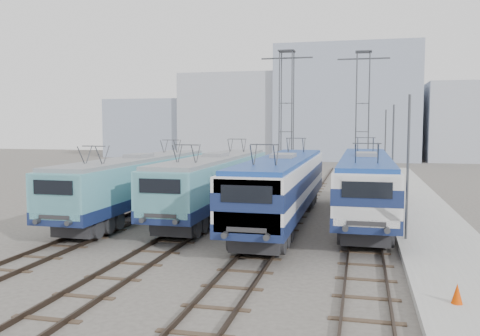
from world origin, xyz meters
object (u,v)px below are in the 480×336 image
at_px(catenary_tower_east, 362,113).
at_px(mast_mid, 393,155).
at_px(catenary_tower_west, 286,113).
at_px(mast_front, 408,171).
at_px(locomotive_center_left, 215,180).
at_px(locomotive_far_left, 138,181).
at_px(locomotive_center_right, 283,183).
at_px(locomotive_far_right, 365,181).
at_px(safety_cone, 457,294).
at_px(mast_rear, 385,148).

bearing_deg(catenary_tower_east, mast_mid, -78.14).
xyz_separation_m(catenary_tower_west, mast_front, (8.60, -20.00, -3.14)).
height_order(catenary_tower_west, mast_front, catenary_tower_west).
xyz_separation_m(locomotive_center_left, mast_front, (10.85, -5.35, 1.25)).
bearing_deg(locomotive_far_left, locomotive_center_right, -3.33).
distance_m(locomotive_far_left, locomotive_center_right, 9.02).
xyz_separation_m(locomotive_far_right, mast_front, (1.85, -5.77, 1.13)).
distance_m(locomotive_far_left, locomotive_far_right, 13.63).
bearing_deg(locomotive_center_right, mast_front, -28.06).
bearing_deg(safety_cone, catenary_tower_east, 95.33).
bearing_deg(catenary_tower_east, locomotive_center_left, -117.73).
bearing_deg(mast_mid, locomotive_far_right, -106.53).
relative_size(locomotive_far_left, mast_front, 2.54).
xyz_separation_m(locomotive_center_left, locomotive_far_right, (9.00, 0.42, 0.13)).
xyz_separation_m(locomotive_center_left, locomotive_center_right, (4.50, -1.97, 0.12)).
height_order(locomotive_far_left, mast_rear, mast_rear).
relative_size(locomotive_far_right, catenary_tower_east, 1.55).
bearing_deg(catenary_tower_west, locomotive_far_left, -112.76).
bearing_deg(mast_mid, locomotive_center_right, -126.39).
bearing_deg(catenary_tower_east, locomotive_far_right, -89.12).
height_order(catenary_tower_east, safety_cone, catenary_tower_east).
xyz_separation_m(mast_front, mast_rear, (0.00, 24.00, 0.00)).
height_order(catenary_tower_west, mast_rear, catenary_tower_west).
bearing_deg(catenary_tower_west, mast_front, -66.73).
xyz_separation_m(locomotive_far_right, mast_rear, (1.85, 18.23, 1.13)).
bearing_deg(mast_front, catenary_tower_east, 95.45).
bearing_deg(locomotive_center_left, mast_rear, 59.81).
height_order(locomotive_far_right, catenary_tower_west, catenary_tower_west).
relative_size(catenary_tower_west, mast_front, 1.71).
bearing_deg(catenary_tower_west, mast_mid, -42.93).
relative_size(locomotive_center_right, safety_cone, 30.45).
distance_m(locomotive_far_right, mast_mid, 6.60).
distance_m(locomotive_center_left, catenary_tower_west, 15.46).
bearing_deg(mast_front, locomotive_far_right, 107.79).
bearing_deg(locomotive_far_left, mast_mid, 27.79).
relative_size(locomotive_far_left, mast_mid, 2.54).
height_order(locomotive_far_left, mast_mid, mast_mid).
relative_size(locomotive_center_right, catenary_tower_west, 1.55).
relative_size(mast_front, mast_mid, 1.00).
bearing_deg(locomotive_far_left, catenary_tower_west, 67.24).
bearing_deg(locomotive_far_right, mast_rear, 84.21).
bearing_deg(locomotive_center_left, mast_front, -26.25).
relative_size(catenary_tower_west, safety_cone, 19.64).
relative_size(catenary_tower_east, mast_front, 1.71).
xyz_separation_m(locomotive_center_left, mast_rear, (10.85, 18.65, 1.25)).
bearing_deg(locomotive_far_right, safety_cone, -79.76).
xyz_separation_m(locomotive_far_right, mast_mid, (1.85, 6.23, 1.13)).
xyz_separation_m(mast_front, safety_cone, (0.76, -8.70, -2.89)).
xyz_separation_m(mast_mid, mast_rear, (0.00, 12.00, 0.00)).
distance_m(locomotive_center_right, mast_mid, 10.76).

